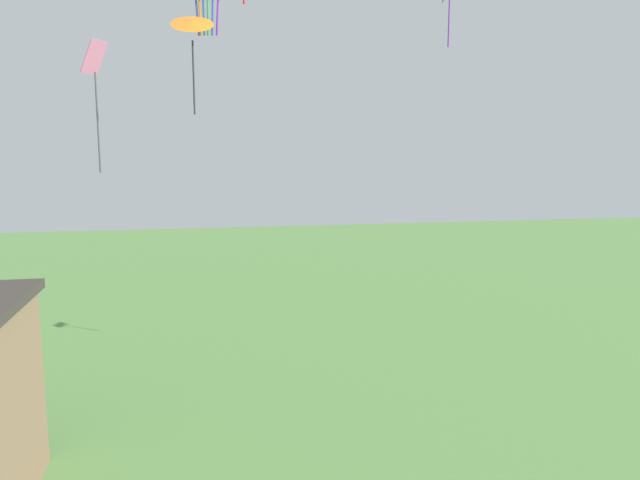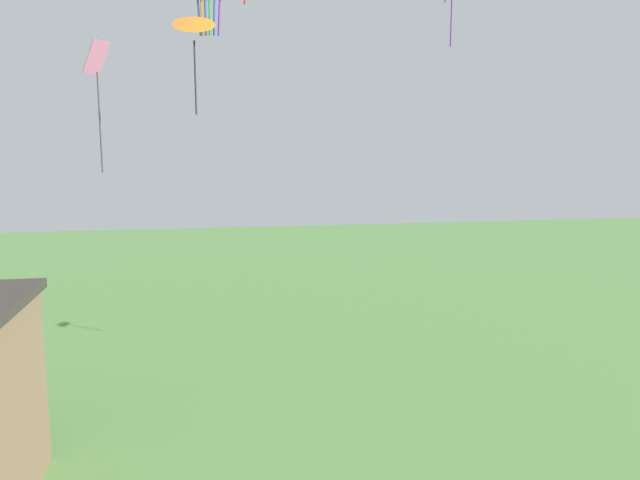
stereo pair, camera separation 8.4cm
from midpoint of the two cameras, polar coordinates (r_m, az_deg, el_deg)
The scene contains 2 objects.
kite_orange_delta at distance 17.71m, azimuth -11.76°, elevation 18.71°, with size 1.17×1.06×2.71m.
kite_pink_diamond at distance 19.04m, azimuth -19.96°, elevation 13.62°, with size 0.74×0.84×3.64m.
Camera 1 is at (-2.12, -3.70, 8.57)m, focal length 35.00 mm.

